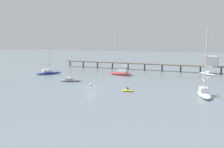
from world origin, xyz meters
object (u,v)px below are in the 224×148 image
(sailboat_blue, at_px, (48,72))
(dinghy_yellow, at_px, (128,90))
(sailboat_white, at_px, (204,92))
(mooring_buoy_near, at_px, (101,72))
(mooring_buoy_mid, at_px, (91,84))
(pier, at_px, (174,62))
(sailboat_red, at_px, (121,73))
(sailboat_gray, at_px, (70,80))
(sailboat_cream, at_px, (207,73))

(sailboat_blue, relative_size, dinghy_yellow, 4.96)
(sailboat_white, bearing_deg, sailboat_blue, 158.38)
(sailboat_white, relative_size, mooring_buoy_near, 21.26)
(sailboat_blue, bearing_deg, mooring_buoy_mid, -35.38)
(mooring_buoy_near, bearing_deg, mooring_buoy_mid, -73.37)
(sailboat_white, xyz_separation_m, mooring_buoy_mid, (-27.30, 3.45, -0.47))
(sailboat_white, height_order, mooring_buoy_mid, sailboat_white)
(sailboat_white, relative_size, mooring_buoy_mid, 19.95)
(pier, bearing_deg, mooring_buoy_near, -147.76)
(sailboat_red, xyz_separation_m, mooring_buoy_near, (-7.78, 1.53, -0.50))
(dinghy_yellow, distance_m, mooring_buoy_near, 33.49)
(sailboat_gray, distance_m, mooring_buoy_mid, 9.70)
(dinghy_yellow, height_order, mooring_buoy_mid, dinghy_yellow)
(pier, xyz_separation_m, sailboat_gray, (-23.80, -33.89, -2.85))
(sailboat_red, distance_m, dinghy_yellow, 28.55)
(sailboat_cream, relative_size, sailboat_red, 0.93)
(pier, bearing_deg, sailboat_gray, -125.08)
(sailboat_gray, bearing_deg, pier, 54.92)
(mooring_buoy_mid, bearing_deg, sailboat_blue, 144.62)
(sailboat_gray, relative_size, sailboat_blue, 0.52)
(pier, xyz_separation_m, sailboat_red, (-14.83, -15.79, -2.52))
(sailboat_red, bearing_deg, sailboat_white, -44.43)
(mooring_buoy_mid, bearing_deg, pier, 68.34)
(pier, bearing_deg, dinghy_yellow, -95.91)
(sailboat_cream, xyz_separation_m, sailboat_blue, (-50.50, -16.35, 0.02))
(dinghy_yellow, bearing_deg, pier, 84.09)
(sailboat_blue, distance_m, sailboat_white, 54.66)
(sailboat_gray, xyz_separation_m, sailboat_blue, (-15.04, 11.97, 0.27))
(sailboat_gray, distance_m, sailboat_white, 36.70)
(sailboat_red, xyz_separation_m, sailboat_gray, (-8.97, -18.11, -0.33))
(pier, relative_size, mooring_buoy_mid, 91.33)
(sailboat_cream, bearing_deg, mooring_buoy_near, -165.78)
(pier, relative_size, dinghy_yellow, 21.70)
(sailboat_gray, bearing_deg, mooring_buoy_near, 86.52)
(sailboat_cream, height_order, dinghy_yellow, sailboat_cream)
(sailboat_red, relative_size, sailboat_blue, 0.95)
(pier, relative_size, sailboat_cream, 4.94)
(sailboat_blue, xyz_separation_m, dinghy_yellow, (34.45, -20.43, -0.56))
(sailboat_cream, relative_size, dinghy_yellow, 4.39)
(sailboat_gray, height_order, sailboat_blue, sailboat_blue)
(sailboat_cream, relative_size, sailboat_blue, 0.88)
(pier, distance_m, dinghy_yellow, 42.70)
(pier, xyz_separation_m, sailboat_white, (11.97, -42.06, -2.52))
(pier, relative_size, sailboat_gray, 8.49)
(sailboat_red, relative_size, sailboat_white, 0.99)
(pier, height_order, mooring_buoy_near, pier)
(mooring_buoy_mid, bearing_deg, sailboat_cream, 50.76)
(sailboat_white, relative_size, dinghy_yellow, 4.74)
(sailboat_gray, height_order, mooring_buoy_mid, sailboat_gray)
(sailboat_white, distance_m, mooring_buoy_near, 44.37)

